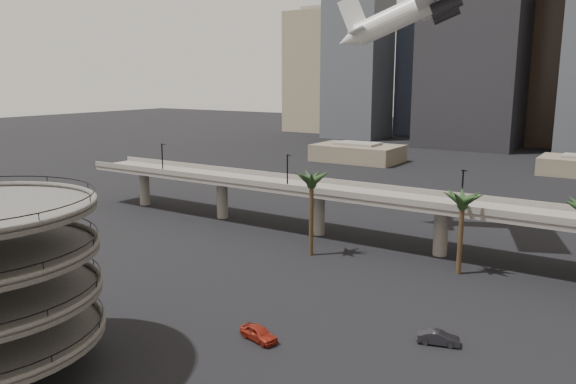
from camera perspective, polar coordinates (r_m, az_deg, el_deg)
The scene contains 5 objects.
overpass at distance 93.79m, azimuth 8.98°, elevation -0.94°, with size 130.00×9.30×14.70m.
palm_trees at distance 79.50m, azimuth 21.05°, elevation -0.90°, with size 54.40×18.40×14.00m.
low_buildings at distance 175.47m, azimuth 22.83°, elevation 2.58°, with size 135.00×27.50×6.80m.
car_a at distance 61.33m, azimuth -2.99°, elevation -14.13°, with size 1.88×4.67×1.59m, color maroon.
car_b at distance 62.47m, azimuth 15.04°, elevation -14.11°, with size 1.52×4.35×1.43m, color black.
Camera 1 is at (37.05, -28.83, 27.30)m, focal length 35.00 mm.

